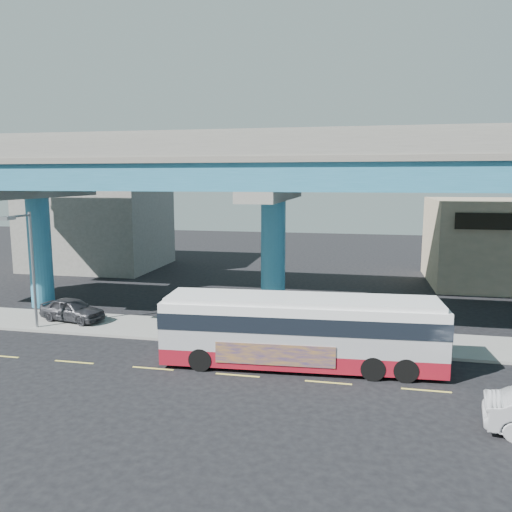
% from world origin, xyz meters
% --- Properties ---
extents(ground, '(120.00, 120.00, 0.00)m').
position_xyz_m(ground, '(0.00, 0.00, 0.00)').
color(ground, black).
rests_on(ground, ground).
extents(sidewalk, '(70.00, 4.00, 0.15)m').
position_xyz_m(sidewalk, '(0.00, 5.50, 0.07)').
color(sidewalk, gray).
rests_on(sidewalk, ground).
extents(lane_markings, '(58.00, 0.12, 0.01)m').
position_xyz_m(lane_markings, '(-0.00, -0.30, 0.01)').
color(lane_markings, '#D8C64C').
rests_on(lane_markings, ground).
extents(viaduct, '(52.00, 12.40, 11.70)m').
position_xyz_m(viaduct, '(-0.00, 9.11, 9.14)').
color(viaduct, '#21637E').
rests_on(viaduct, ground).
extents(building_concrete, '(12.00, 10.00, 9.00)m').
position_xyz_m(building_concrete, '(-20.00, 24.00, 4.50)').
color(building_concrete, gray).
rests_on(building_concrete, ground).
extents(transit_bus, '(12.95, 3.51, 3.29)m').
position_xyz_m(transit_bus, '(2.61, 1.38, 1.80)').
color(transit_bus, maroon).
rests_on(transit_bus, ground).
extents(parked_car, '(3.17, 4.68, 1.38)m').
position_xyz_m(parked_car, '(-11.71, 5.63, 0.84)').
color(parked_car, '#323237').
rests_on(parked_car, sidewalk).
extents(street_lamp, '(0.50, 2.23, 6.66)m').
position_xyz_m(street_lamp, '(-12.99, 3.47, 4.55)').
color(street_lamp, gray).
rests_on(street_lamp, sidewalk).
extents(stop_sign, '(0.67, 0.11, 2.24)m').
position_xyz_m(stop_sign, '(3.97, 4.18, 1.74)').
color(stop_sign, gray).
rests_on(stop_sign, sidewalk).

